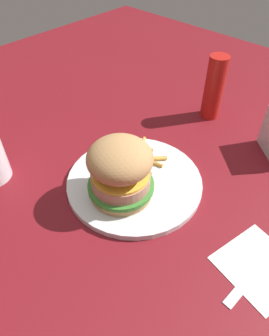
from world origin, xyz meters
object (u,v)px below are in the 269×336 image
ketchup_bottle (214,88)px  napkin (260,266)px  fries_pile (142,156)px  fork (261,264)px  sandwich (120,170)px  plate (134,182)px

ketchup_bottle → napkin: bearing=-45.8°
fries_pile → napkin: 0.29m
fries_pile → ketchup_bottle: size_ratio=0.68×
fries_pile → fork: bearing=-10.0°
fries_pile → fork: 0.29m
sandwich → ketchup_bottle: size_ratio=0.79×
plate → napkin: bearing=1.0°
plate → ketchup_bottle: (-0.03, 0.29, 0.07)m
fries_pile → fork: size_ratio=0.58×
fork → ketchup_bottle: 0.41m
napkin → ketchup_bottle: bearing=134.2°
plate → sandwich: sandwich is taller
plate → napkin: plate is taller
ketchup_bottle → fries_pile: bearing=-91.4°
plate → fork: bearing=1.4°
plate → sandwich: bearing=-82.8°
fries_pile → plate: bearing=-60.4°
ketchup_bottle → sandwich: bearing=-84.6°
fries_pile → ketchup_bottle: 0.24m
plate → sandwich: (0.01, -0.04, 0.06)m
fork → plate: bearing=-178.6°
fries_pile → sandwich: bearing=-68.9°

